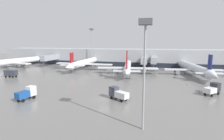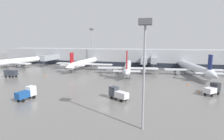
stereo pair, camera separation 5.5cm
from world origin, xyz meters
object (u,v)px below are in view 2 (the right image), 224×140
(parked_jet_0, at_px, (84,63))
(traffic_cone_2, at_px, (188,84))
(parked_jet_3, at_px, (194,68))
(service_truck_0, at_px, (213,89))
(service_truck_1, at_px, (118,93))
(service_truck_3, at_px, (11,73))
(service_truck_2, at_px, (27,93))
(apron_light_mast_1, at_px, (92,37))
(apron_light_mast_0, at_px, (145,42))
(parked_jet_2, at_px, (128,67))
(traffic_cone_3, at_px, (45,75))
(parked_jet_1, at_px, (12,62))
(traffic_cone_1, at_px, (200,92))
(traffic_cone_4, at_px, (18,92))

(parked_jet_0, distance_m, traffic_cone_2, 47.42)
(parked_jet_3, relative_size, service_truck_0, 8.75)
(service_truck_1, distance_m, service_truck_3, 46.49)
(service_truck_2, distance_m, apron_light_mast_1, 58.56)
(service_truck_2, distance_m, apron_light_mast_0, 29.59)
(parked_jet_2, bearing_deg, apron_light_mast_0, -175.69)
(traffic_cone_3, bearing_deg, parked_jet_0, 63.35)
(parked_jet_3, height_order, service_truck_2, parked_jet_3)
(parked_jet_1, distance_m, traffic_cone_1, 87.58)
(service_truck_2, bearing_deg, parked_jet_2, -12.51)
(traffic_cone_4, xyz_separation_m, apron_light_mast_1, (0.14, 53.08, 15.23))
(traffic_cone_2, bearing_deg, parked_jet_2, 144.28)
(parked_jet_0, bearing_deg, service_truck_2, -173.26)
(traffic_cone_2, bearing_deg, parked_jet_1, 166.51)
(traffic_cone_1, distance_m, traffic_cone_2, 7.77)
(service_truck_1, height_order, service_truck_3, service_truck_1)
(apron_light_mast_0, distance_m, apron_light_mast_1, 71.48)
(parked_jet_1, xyz_separation_m, traffic_cone_4, (38.45, -39.03, -2.50))
(parked_jet_1, bearing_deg, service_truck_2, -123.47)
(traffic_cone_3, xyz_separation_m, traffic_cone_4, (8.08, -22.91, 0.02))
(service_truck_1, bearing_deg, service_truck_2, 43.98)
(parked_jet_2, distance_m, apron_light_mast_0, 47.21)
(parked_jet_1, distance_m, service_truck_3, 29.91)
(service_truck_2, bearing_deg, traffic_cone_3, 38.95)
(traffic_cone_1, xyz_separation_m, traffic_cone_2, (-1.62, 7.60, -0.04))
(parked_jet_2, bearing_deg, traffic_cone_4, 139.28)
(parked_jet_3, bearing_deg, parked_jet_2, 91.10)
(service_truck_2, height_order, traffic_cone_2, service_truck_2)
(service_truck_1, relative_size, traffic_cone_2, 8.88)
(apron_light_mast_0, bearing_deg, parked_jet_2, 101.73)
(service_truck_0, bearing_deg, parked_jet_1, 116.86)
(parked_jet_2, bearing_deg, traffic_cone_2, -133.14)
(parked_jet_3, distance_m, traffic_cone_1, 27.12)
(service_truck_0, relative_size, apron_light_mast_1, 0.23)
(parked_jet_0, xyz_separation_m, apron_light_mast_0, (31.23, -51.23, 9.62))
(parked_jet_3, xyz_separation_m, traffic_cone_2, (-5.14, -19.19, -2.34))
(parked_jet_3, bearing_deg, service_truck_3, 99.55)
(parked_jet_3, bearing_deg, traffic_cone_1, 164.02)
(service_truck_2, bearing_deg, parked_jet_0, 18.02)
(parked_jet_2, height_order, apron_light_mast_0, apron_light_mast_0)
(service_truck_1, xyz_separation_m, traffic_cone_1, (19.27, 10.44, -1.18))
(service_truck_3, xyz_separation_m, traffic_cone_2, (61.47, 2.51, -1.35))
(parked_jet_3, height_order, traffic_cone_1, parked_jet_3)
(parked_jet_1, distance_m, traffic_cone_4, 54.85)
(parked_jet_1, height_order, apron_light_mast_0, apron_light_mast_0)
(parked_jet_2, xyz_separation_m, apron_light_mast_1, (-22.39, 18.80, 12.72))
(service_truck_1, height_order, traffic_cone_2, service_truck_1)
(parked_jet_0, height_order, service_truck_1, parked_jet_0)
(traffic_cone_4, bearing_deg, parked_jet_2, 56.70)
(traffic_cone_3, bearing_deg, parked_jet_1, 152.04)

